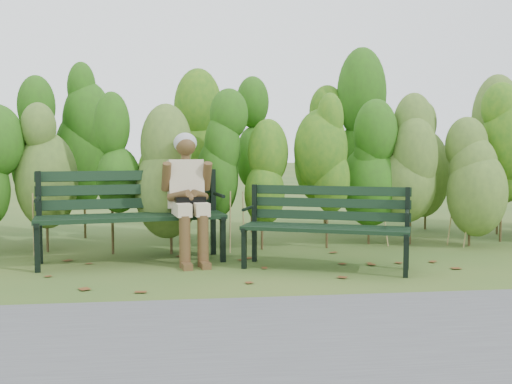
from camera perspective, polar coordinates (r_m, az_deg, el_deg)
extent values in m
plane|color=#2D501D|center=(5.70, 0.44, -7.80)|extent=(80.00, 80.00, 0.00)
cube|color=#474749|center=(3.61, 5.20, -14.96)|extent=(60.00, 2.50, 0.01)
cylinder|color=#47381E|center=(7.02, -18.65, -2.44)|extent=(0.03, 0.03, 0.80)
ellipsoid|color=#2B6118|center=(6.97, -18.78, 2.79)|extent=(0.64, 0.64, 1.44)
cylinder|color=#47381E|center=(6.92, -13.68, -2.42)|extent=(0.03, 0.03, 0.80)
ellipsoid|color=#2B6118|center=(6.88, -13.78, 2.88)|extent=(0.64, 0.64, 1.44)
cylinder|color=#47381E|center=(6.88, -8.61, -2.39)|extent=(0.03, 0.03, 0.80)
ellipsoid|color=#2B6118|center=(6.83, -8.67, 2.95)|extent=(0.64, 0.64, 1.44)
cylinder|color=#47381E|center=(6.89, -3.51, -2.34)|extent=(0.03, 0.03, 0.80)
ellipsoid|color=#2B6118|center=(6.84, -3.53, 2.99)|extent=(0.64, 0.64, 1.44)
cylinder|color=#47381E|center=(6.95, 1.53, -2.27)|extent=(0.03, 0.03, 0.80)
ellipsoid|color=#2B6118|center=(6.91, 1.54, 3.01)|extent=(0.64, 0.64, 1.44)
cylinder|color=#47381E|center=(7.07, 6.44, -2.19)|extent=(0.03, 0.03, 0.80)
ellipsoid|color=#2B6118|center=(7.03, 6.49, 3.00)|extent=(0.64, 0.64, 1.44)
cylinder|color=#47381E|center=(7.24, 11.16, -2.09)|extent=(0.03, 0.03, 0.80)
ellipsoid|color=#2B6118|center=(7.20, 11.23, 2.98)|extent=(0.64, 0.64, 1.44)
cylinder|color=#47381E|center=(7.45, 15.63, -1.99)|extent=(0.03, 0.03, 0.80)
ellipsoid|color=#2B6118|center=(7.41, 15.73, 2.94)|extent=(0.64, 0.64, 1.44)
cylinder|color=#47381E|center=(7.71, 19.83, -1.88)|extent=(0.03, 0.03, 0.80)
ellipsoid|color=#2B6118|center=(7.67, 19.95, 2.88)|extent=(0.64, 0.64, 1.44)
cylinder|color=#47381E|center=(8.09, -21.06, -0.56)|extent=(0.04, 0.04, 1.10)
ellipsoid|color=#284D15|center=(8.07, -21.23, 5.67)|extent=(0.70, 0.70, 1.98)
cylinder|color=#47381E|center=(7.94, -15.68, -0.52)|extent=(0.04, 0.04, 1.10)
ellipsoid|color=#284D15|center=(7.92, -15.81, 5.83)|extent=(0.70, 0.70, 1.98)
cylinder|color=#47381E|center=(7.87, -10.14, -0.48)|extent=(0.04, 0.04, 1.10)
ellipsoid|color=#284D15|center=(7.84, -10.23, 5.94)|extent=(0.70, 0.70, 1.98)
cylinder|color=#47381E|center=(7.86, -4.54, -0.43)|extent=(0.04, 0.04, 1.10)
ellipsoid|color=#284D15|center=(7.84, -4.58, 6.00)|extent=(0.70, 0.70, 1.98)
cylinder|color=#47381E|center=(7.93, 1.00, -0.37)|extent=(0.04, 0.04, 1.10)
ellipsoid|color=#284D15|center=(7.91, 1.01, 5.99)|extent=(0.70, 0.70, 1.98)
cylinder|color=#47381E|center=(8.08, 6.40, -0.31)|extent=(0.04, 0.04, 1.10)
ellipsoid|color=#284D15|center=(8.06, 6.46, 5.94)|extent=(0.70, 0.70, 1.98)
cylinder|color=#47381E|center=(8.29, 11.57, -0.26)|extent=(0.04, 0.04, 1.10)
ellipsoid|color=#284D15|center=(8.27, 11.66, 5.83)|extent=(0.70, 0.70, 1.98)
cylinder|color=#47381E|center=(8.57, 16.44, -0.20)|extent=(0.04, 0.04, 1.10)
ellipsoid|color=#284D15|center=(8.55, 16.57, 5.69)|extent=(0.70, 0.70, 1.98)
cylinder|color=#47381E|center=(8.90, 20.98, -0.15)|extent=(0.04, 0.04, 1.10)
ellipsoid|color=#284D15|center=(8.88, 21.13, 5.52)|extent=(0.70, 0.70, 1.98)
cube|color=brown|center=(5.15, -4.76, -9.09)|extent=(0.10, 0.11, 0.01)
cube|color=brown|center=(7.26, 21.40, -5.45)|extent=(0.10, 0.08, 0.01)
cube|color=brown|center=(7.09, 21.24, -5.68)|extent=(0.11, 0.11, 0.01)
cube|color=brown|center=(6.49, 22.21, -6.61)|extent=(0.08, 0.10, 0.01)
cube|color=brown|center=(5.86, 17.45, -7.64)|extent=(0.11, 0.11, 0.01)
cube|color=brown|center=(6.46, -8.08, -6.38)|extent=(0.08, 0.10, 0.01)
cube|color=brown|center=(6.50, 6.60, -6.30)|extent=(0.11, 0.10, 0.01)
cube|color=brown|center=(5.58, 8.22, -8.08)|extent=(0.11, 0.11, 0.01)
cube|color=brown|center=(5.40, -20.66, -8.73)|extent=(0.10, 0.11, 0.01)
cube|color=brown|center=(6.52, 4.26, -6.25)|extent=(0.08, 0.10, 0.01)
cube|color=brown|center=(5.65, 1.80, -7.89)|extent=(0.10, 0.11, 0.01)
cube|color=brown|center=(4.79, -18.86, -10.36)|extent=(0.11, 0.11, 0.01)
cube|color=brown|center=(5.73, -22.45, -8.04)|extent=(0.10, 0.11, 0.01)
cube|color=brown|center=(6.01, -9.46, -7.21)|extent=(0.11, 0.11, 0.01)
cube|color=brown|center=(6.77, 20.70, -6.13)|extent=(0.11, 0.11, 0.01)
cube|color=brown|center=(5.62, -19.75, -8.20)|extent=(0.11, 0.09, 0.01)
cube|color=brown|center=(5.26, -9.21, -8.85)|extent=(0.08, 0.10, 0.01)
cube|color=brown|center=(6.35, -15.30, -6.68)|extent=(0.11, 0.11, 0.01)
cube|color=brown|center=(6.60, 11.04, -6.19)|extent=(0.10, 0.08, 0.01)
cube|color=brown|center=(6.17, 13.57, -6.96)|extent=(0.10, 0.11, 0.01)
cube|color=brown|center=(5.87, 12.98, -7.54)|extent=(0.11, 0.10, 0.01)
cube|color=black|center=(6.09, -11.58, -2.58)|extent=(1.90, 0.44, 0.04)
cube|color=black|center=(6.22, -11.69, -2.43)|extent=(1.90, 0.44, 0.04)
cube|color=black|center=(6.35, -11.80, -2.30)|extent=(1.90, 0.44, 0.04)
cube|color=black|center=(6.48, -11.91, -2.17)|extent=(1.90, 0.44, 0.04)
cube|color=black|center=(6.56, -12.00, -1.06)|extent=(1.89, 0.38, 0.11)
cube|color=black|center=(6.57, -12.03, 0.23)|extent=(1.89, 0.38, 0.11)
cube|color=black|center=(6.57, -12.06, 1.53)|extent=(1.89, 0.38, 0.11)
cube|color=black|center=(6.09, -20.12, -5.01)|extent=(0.06, 0.06, 0.48)
cube|color=black|center=(6.51, -19.95, -2.30)|extent=(0.06, 0.06, 0.95)
cube|color=black|center=(6.27, -20.07, -2.74)|extent=(0.14, 0.53, 0.04)
cylinder|color=black|center=(6.19, -20.15, -0.66)|extent=(0.10, 0.40, 0.04)
cube|color=black|center=(6.25, -3.18, -4.51)|extent=(0.06, 0.06, 0.48)
cube|color=black|center=(6.66, -4.11, -1.91)|extent=(0.06, 0.06, 0.95)
cube|color=black|center=(6.43, -3.63, -2.32)|extent=(0.14, 0.53, 0.04)
cylinder|color=black|center=(6.35, -3.53, -0.29)|extent=(0.10, 0.40, 0.04)
cube|color=black|center=(5.72, 6.35, -3.68)|extent=(1.53, 0.71, 0.04)
cube|color=black|center=(5.83, 6.52, -3.53)|extent=(1.53, 0.71, 0.04)
cube|color=black|center=(5.94, 6.68, -3.38)|extent=(1.53, 0.71, 0.04)
cube|color=black|center=(6.05, 6.84, -3.25)|extent=(1.53, 0.71, 0.04)
cube|color=black|center=(6.12, 6.96, -2.23)|extent=(1.52, 0.66, 0.09)
cube|color=black|center=(6.12, 6.99, -1.04)|extent=(1.52, 0.66, 0.09)
cube|color=black|center=(6.12, 7.02, 0.14)|extent=(1.52, 0.66, 0.09)
cube|color=black|center=(5.91, -1.15, -5.38)|extent=(0.06, 0.06, 0.40)
cube|color=black|center=(6.24, -0.15, -2.98)|extent=(0.06, 0.06, 0.81)
cube|color=black|center=(6.05, -0.67, -3.39)|extent=(0.21, 0.43, 0.04)
cylinder|color=black|center=(5.98, -0.79, -1.57)|extent=(0.16, 0.32, 0.03)
cube|color=black|center=(5.68, 14.09, -5.91)|extent=(0.06, 0.06, 0.40)
cube|color=black|center=(6.03, 14.20, -3.38)|extent=(0.06, 0.06, 0.81)
cube|color=black|center=(5.82, 14.16, -3.82)|extent=(0.21, 0.43, 0.04)
cylinder|color=black|center=(5.75, 14.18, -1.93)|extent=(0.16, 0.32, 0.03)
cube|color=tan|center=(6.12, -7.11, -1.62)|extent=(0.21, 0.45, 0.13)
cube|color=tan|center=(6.16, -5.42, -1.57)|extent=(0.21, 0.45, 0.13)
cylinder|color=#50381D|center=(5.99, -6.80, -4.73)|extent=(0.13, 0.13, 0.52)
cylinder|color=#50381D|center=(6.03, -5.07, -4.66)|extent=(0.13, 0.13, 0.52)
cube|color=#50381D|center=(5.95, -6.64, -7.01)|extent=(0.13, 0.22, 0.06)
cube|color=#50381D|center=(5.99, -4.89, -6.93)|extent=(0.13, 0.22, 0.06)
cube|color=tan|center=(6.39, -6.73, 0.75)|extent=(0.41, 0.31, 0.53)
cylinder|color=#50381D|center=(6.36, -6.72, 3.22)|extent=(0.09, 0.09, 0.10)
sphere|color=#50381D|center=(6.35, -6.72, 4.41)|extent=(0.21, 0.21, 0.21)
ellipsoid|color=gray|center=(6.37, -6.76, 4.64)|extent=(0.25, 0.23, 0.22)
cylinder|color=#50381D|center=(6.27, -8.54, 1.46)|extent=(0.13, 0.23, 0.32)
cylinder|color=#50381D|center=(6.35, -4.70, 1.52)|extent=(0.13, 0.23, 0.32)
cylinder|color=#50381D|center=(6.17, -7.35, -0.34)|extent=(0.26, 0.25, 0.14)
cylinder|color=#50381D|center=(6.20, -5.40, -0.29)|extent=(0.20, 0.28, 0.14)
sphere|color=#50381D|center=(6.13, -6.27, -0.55)|extent=(0.11, 0.11, 0.11)
cube|color=black|center=(6.14, -6.28, -1.21)|extent=(0.32, 0.17, 0.16)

